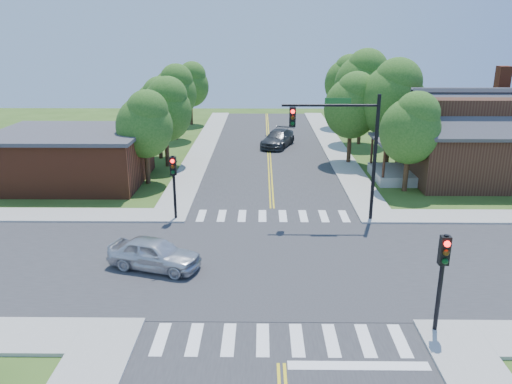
{
  "coord_description": "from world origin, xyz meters",
  "views": [
    {
      "loc": [
        -0.67,
        -21.28,
        10.32
      ],
      "look_at": [
        -0.96,
        4.07,
        2.2
      ],
      "focal_mm": 35.0,
      "sensor_mm": 36.0,
      "label": 1
    }
  ],
  "objects_px": {
    "signal_pole_se": "(443,266)",
    "house_ne": "(481,135)",
    "signal_pole_nw": "(174,176)",
    "signal_mast_ne": "(345,138)",
    "car_silver": "(154,254)",
    "car_dgrey": "(278,139)"
  },
  "relations": [
    {
      "from": "signal_pole_se",
      "to": "car_dgrey",
      "type": "relative_size",
      "value": 0.66
    },
    {
      "from": "signal_mast_ne",
      "to": "car_silver",
      "type": "height_order",
      "value": "signal_mast_ne"
    },
    {
      "from": "signal_pole_nw",
      "to": "car_silver",
      "type": "relative_size",
      "value": 0.83
    },
    {
      "from": "signal_pole_nw",
      "to": "car_dgrey",
      "type": "height_order",
      "value": "signal_pole_nw"
    },
    {
      "from": "signal_pole_nw",
      "to": "house_ne",
      "type": "height_order",
      "value": "house_ne"
    },
    {
      "from": "signal_pole_se",
      "to": "signal_pole_nw",
      "type": "xyz_separation_m",
      "value": [
        -11.2,
        11.2,
        0.0
      ]
    },
    {
      "from": "house_ne",
      "to": "car_dgrey",
      "type": "height_order",
      "value": "house_ne"
    },
    {
      "from": "house_ne",
      "to": "signal_pole_nw",
      "type": "bearing_deg",
      "value": -157.31
    },
    {
      "from": "signal_pole_nw",
      "to": "car_silver",
      "type": "distance_m",
      "value": 6.52
    },
    {
      "from": "signal_pole_se",
      "to": "car_dgrey",
      "type": "bearing_deg",
      "value": 98.78
    },
    {
      "from": "car_silver",
      "to": "car_dgrey",
      "type": "distance_m",
      "value": 26.38
    },
    {
      "from": "signal_pole_nw",
      "to": "house_ne",
      "type": "xyz_separation_m",
      "value": [
        20.71,
        8.66,
        0.67
      ]
    },
    {
      "from": "signal_pole_nw",
      "to": "house_ne",
      "type": "bearing_deg",
      "value": 22.69
    },
    {
      "from": "house_ne",
      "to": "car_silver",
      "type": "xyz_separation_m",
      "value": [
        -20.63,
        -14.89,
        -2.6
      ]
    },
    {
      "from": "signal_mast_ne",
      "to": "signal_pole_se",
      "type": "bearing_deg",
      "value": -81.44
    },
    {
      "from": "signal_pole_nw",
      "to": "signal_mast_ne",
      "type": "bearing_deg",
      "value": 0.07
    },
    {
      "from": "signal_pole_se",
      "to": "house_ne",
      "type": "height_order",
      "value": "house_ne"
    },
    {
      "from": "house_ne",
      "to": "car_silver",
      "type": "relative_size",
      "value": 2.85
    },
    {
      "from": "signal_pole_nw",
      "to": "car_silver",
      "type": "xyz_separation_m",
      "value": [
        0.08,
        -6.23,
        -1.94
      ]
    },
    {
      "from": "signal_mast_ne",
      "to": "car_dgrey",
      "type": "relative_size",
      "value": 1.26
    },
    {
      "from": "signal_pole_nw",
      "to": "car_dgrey",
      "type": "relative_size",
      "value": 0.66
    },
    {
      "from": "signal_mast_ne",
      "to": "house_ne",
      "type": "xyz_separation_m",
      "value": [
        11.19,
        8.65,
        -1.52
      ]
    }
  ]
}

